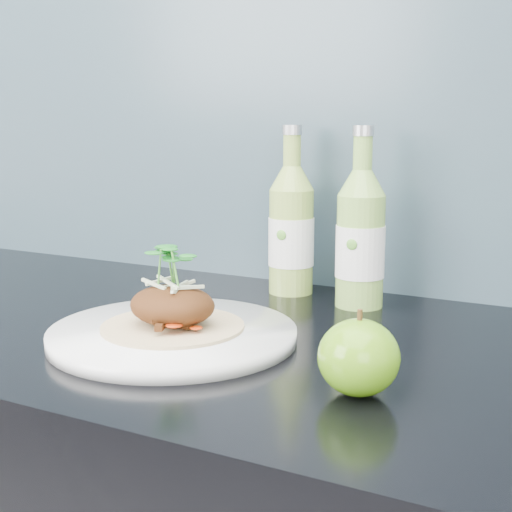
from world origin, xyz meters
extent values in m
cube|color=slate|center=(0.00, 1.99, 1.25)|extent=(4.00, 0.02, 0.70)
cylinder|color=white|center=(-0.12, 1.63, 0.91)|extent=(0.32, 0.32, 0.02)
cylinder|color=tan|center=(-0.12, 1.63, 0.92)|extent=(0.17, 0.17, 0.00)
ellipsoid|color=#50290F|center=(-0.12, 1.63, 0.94)|extent=(0.10, 0.09, 0.05)
ellipsoid|color=#51910F|center=(0.13, 1.57, 0.94)|extent=(0.09, 0.09, 0.07)
cylinder|color=#472D14|center=(0.13, 1.57, 0.98)|extent=(0.01, 0.00, 0.01)
cylinder|color=#92B44B|center=(-0.10, 1.91, 0.98)|extent=(0.09, 0.09, 0.16)
cone|color=#92B44B|center=(-0.10, 1.91, 1.07)|extent=(0.07, 0.07, 0.04)
cylinder|color=#92B44B|center=(-0.10, 1.91, 1.11)|extent=(0.03, 0.03, 0.05)
cylinder|color=silver|center=(-0.10, 1.91, 1.14)|extent=(0.03, 0.03, 0.01)
cylinder|color=white|center=(-0.10, 1.91, 0.98)|extent=(0.09, 0.09, 0.07)
ellipsoid|color=#59A533|center=(-0.10, 1.88, 0.99)|extent=(0.02, 0.00, 0.02)
cylinder|color=#86B94D|center=(0.02, 1.89, 0.98)|extent=(0.09, 0.09, 0.16)
cone|color=#86B94D|center=(0.02, 1.89, 1.07)|extent=(0.07, 0.07, 0.04)
cylinder|color=#86B94D|center=(0.02, 1.89, 1.11)|extent=(0.03, 0.03, 0.05)
cylinder|color=silver|center=(0.02, 1.89, 1.14)|extent=(0.03, 0.03, 0.01)
cylinder|color=white|center=(0.02, 1.89, 0.98)|extent=(0.09, 0.09, 0.07)
ellipsoid|color=#59A533|center=(0.02, 1.85, 0.99)|extent=(0.02, 0.00, 0.02)
camera|label=1|loc=(0.35, 0.95, 1.16)|focal=50.00mm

